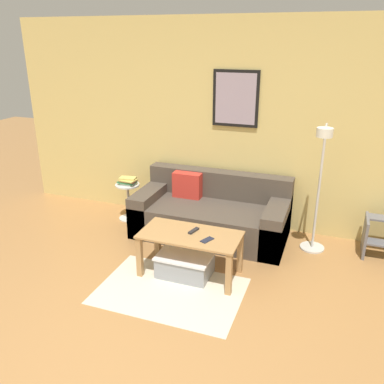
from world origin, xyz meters
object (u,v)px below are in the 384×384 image
Objects in this scene: couch at (211,214)px; coffee_table at (190,242)px; book_stack at (128,181)px; side_table at (128,198)px; step_stool at (383,237)px; storage_bin at (185,265)px; remote_control at (194,231)px; cell_phone at (207,240)px; floor_lamp at (319,182)px.

couch is 1.81× the size of coffee_table.
coffee_table is 1.59m from book_stack.
book_stack is (-1.24, 0.99, 0.18)m from coffee_table.
side_table is at bearing 144.02° from book_stack.
couch is 1.18m from side_table.
couch reaches higher than coffee_table.
book_stack is 0.58× the size of step_stool.
book_stack reaches higher than storage_bin.
book_stack is (-1.16, 0.04, 0.28)m from couch.
remote_control is 2.15m from step_stool.
couch is 3.72× the size of side_table.
remote_control is at bearing -84.10° from couch.
remote_control is 0.23m from cell_phone.
cell_phone reaches higher than step_stool.
book_stack is 1.79m from cell_phone.
storage_bin is (-0.04, -0.04, -0.25)m from coffee_table.
remote_control is (1.25, -0.93, -0.08)m from book_stack.
storage_bin is 0.37m from remote_control.
cell_phone is (0.19, -0.13, -0.01)m from remote_control.
coffee_table is at bearing -38.50° from side_table.
side_table is at bearing 141.50° from coffee_table.
step_stool reaches higher than storage_bin.
book_stack is at bearing -35.98° from side_table.
side_table reaches higher than storage_bin.
book_stack is 1.56m from remote_control.
couch is 4.25× the size of step_stool.
couch is 13.11× the size of cell_phone.
storage_bin is 0.38× the size of floor_lamp.
step_stool is at bearing 58.62° from cell_phone.
coffee_table is 0.23m from cell_phone.
side_table reaches higher than cell_phone.
coffee_table is at bearing 41.99° from storage_bin.
side_table is (-1.25, 1.00, -0.07)m from coffee_table.
cell_phone is (1.44, -1.06, -0.08)m from book_stack.
book_stack is 1.79× the size of cell_phone.
remote_control reaches higher than storage_bin.
side_table is 3.29× the size of remote_control.
step_stool is at bearing 1.77° from side_table.
remote_control reaches higher than step_stool.
storage_bin is at bearing -142.80° from floor_lamp.
couch is 0.96m from coffee_table.
coffee_table is at bearing -149.81° from step_stool.
coffee_table is 0.69× the size of floor_lamp.
side_table is at bearing 139.42° from storage_bin.
step_stool is at bearing 30.19° from coffee_table.
remote_control is at bearing 59.75° from storage_bin.
cell_phone is at bearing -36.29° from book_stack.
side_table reaches higher than step_stool.
floor_lamp reaches higher than book_stack.
couch is 1.36m from floor_lamp.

